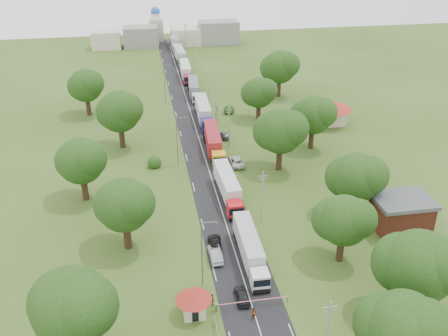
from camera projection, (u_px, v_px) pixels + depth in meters
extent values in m
plane|color=#344B19|center=(219.00, 203.00, 83.33)|extent=(260.00, 260.00, 0.00)
cube|color=black|center=(203.00, 152.00, 100.81)|extent=(8.00, 200.00, 0.04)
cylinder|color=slate|center=(216.00, 308.00, 60.53)|extent=(0.20, 0.20, 1.10)
cube|color=slate|center=(216.00, 305.00, 60.30)|extent=(0.35, 0.35, 0.25)
cylinder|color=red|center=(252.00, 301.00, 61.01)|extent=(9.00, 0.12, 0.12)
cylinder|color=slate|center=(288.00, 299.00, 61.93)|extent=(0.10, 0.10, 1.00)
cube|color=beige|center=(194.00, 307.00, 59.82)|extent=(2.60, 2.60, 2.40)
cone|color=maroon|center=(194.00, 296.00, 59.04)|extent=(4.40, 4.40, 1.10)
cube|color=black|center=(205.00, 304.00, 59.93)|extent=(0.02, 1.20, 0.90)
cube|color=black|center=(195.00, 316.00, 58.77)|extent=(0.80, 0.02, 1.90)
cylinder|color=slate|center=(217.00, 116.00, 112.75)|extent=(0.12, 0.12, 4.00)
cylinder|color=slate|center=(216.00, 112.00, 114.85)|extent=(0.12, 0.12, 4.00)
cube|color=navy|center=(217.00, 108.00, 113.06)|extent=(0.06, 3.00, 1.00)
cube|color=silver|center=(217.00, 108.00, 113.06)|extent=(0.07, 3.10, 0.06)
cylinder|color=gray|center=(327.00, 335.00, 51.49)|extent=(0.24, 0.24, 9.00)
cube|color=gray|center=(330.00, 307.00, 49.74)|extent=(1.60, 0.10, 0.10)
cube|color=gray|center=(330.00, 311.00, 49.97)|extent=(1.20, 0.10, 0.10)
cylinder|color=gray|center=(262.00, 198.00, 75.97)|extent=(0.24, 0.24, 9.00)
cube|color=gray|center=(263.00, 176.00, 74.22)|extent=(1.60, 0.10, 0.10)
cube|color=gray|center=(263.00, 179.00, 74.45)|extent=(1.20, 0.10, 0.10)
cylinder|color=gray|center=(229.00, 128.00, 100.45)|extent=(0.24, 0.24, 9.00)
cube|color=gray|center=(229.00, 110.00, 98.70)|extent=(1.60, 0.10, 0.10)
cube|color=gray|center=(229.00, 112.00, 98.93)|extent=(1.20, 0.10, 0.10)
cylinder|color=gray|center=(209.00, 85.00, 124.93)|extent=(0.24, 0.24, 9.00)
cube|color=gray|center=(209.00, 70.00, 123.18)|extent=(1.60, 0.10, 0.10)
cube|color=gray|center=(209.00, 72.00, 123.41)|extent=(1.20, 0.10, 0.10)
cylinder|color=gray|center=(195.00, 56.00, 149.41)|extent=(0.24, 0.24, 9.00)
cube|color=gray|center=(195.00, 43.00, 147.66)|extent=(1.60, 0.10, 0.10)
cube|color=gray|center=(195.00, 45.00, 147.89)|extent=(1.20, 0.10, 0.10)
cylinder|color=gray|center=(186.00, 35.00, 173.89)|extent=(0.24, 0.24, 9.00)
cube|color=gray|center=(185.00, 24.00, 172.14)|extent=(1.60, 0.10, 0.10)
cube|color=gray|center=(185.00, 26.00, 172.37)|extent=(1.20, 0.10, 0.10)
cylinder|color=slate|center=(202.00, 254.00, 62.70)|extent=(0.16, 0.16, 10.00)
cube|color=slate|center=(208.00, 222.00, 60.67)|extent=(1.80, 0.10, 0.10)
cube|color=slate|center=(215.00, 223.00, 60.86)|extent=(0.50, 0.22, 0.15)
cylinder|color=slate|center=(177.00, 141.00, 93.30)|extent=(0.16, 0.16, 10.00)
cube|color=slate|center=(181.00, 118.00, 91.27)|extent=(1.80, 0.10, 0.10)
cube|color=slate|center=(185.00, 118.00, 91.46)|extent=(0.50, 0.22, 0.15)
cylinder|color=slate|center=(165.00, 84.00, 123.90)|extent=(0.16, 0.16, 10.00)
cube|color=slate|center=(167.00, 65.00, 121.87)|extent=(1.80, 0.10, 0.10)
cube|color=slate|center=(170.00, 66.00, 122.06)|extent=(0.50, 0.22, 0.15)
sphere|color=#1C380F|center=(404.00, 329.00, 48.60)|extent=(7.70, 7.70, 7.70)
sphere|color=#1C380F|center=(424.00, 329.00, 47.47)|extent=(6.05, 6.05, 6.05)
sphere|color=#1C380F|center=(386.00, 324.00, 49.89)|extent=(6.60, 6.60, 6.60)
cylinder|color=#382616|center=(411.00, 303.00, 58.79)|extent=(1.12, 1.12, 4.55)
sphere|color=#1C380F|center=(419.00, 266.00, 56.22)|extent=(8.40, 8.40, 8.40)
sphere|color=#1C380F|center=(439.00, 265.00, 54.99)|extent=(6.60, 6.60, 6.60)
sphere|color=#1C380F|center=(402.00, 263.00, 57.63)|extent=(7.20, 7.20, 7.20)
cylinder|color=#382616|center=(340.00, 249.00, 68.84)|extent=(1.04, 1.04, 3.85)
sphere|color=#1C380F|center=(344.00, 220.00, 66.68)|extent=(7.00, 7.00, 7.00)
sphere|color=#1C380F|center=(357.00, 219.00, 65.65)|extent=(5.50, 5.50, 5.50)
sphere|color=#1C380F|center=(333.00, 219.00, 67.85)|extent=(6.00, 6.00, 6.00)
cylinder|color=#382616|center=(353.00, 206.00, 78.41)|extent=(1.08, 1.08, 4.20)
sphere|color=#1C380F|center=(357.00, 177.00, 76.05)|extent=(7.70, 7.70, 7.70)
sphere|color=#1C380F|center=(369.00, 175.00, 74.92)|extent=(6.05, 6.05, 6.05)
sphere|color=#1C380F|center=(346.00, 177.00, 77.34)|extent=(6.60, 6.60, 6.60)
cylinder|color=#382616|center=(279.00, 158.00, 93.00)|extent=(1.12, 1.12, 4.55)
sphere|color=#1C380F|center=(281.00, 131.00, 90.43)|extent=(8.40, 8.40, 8.40)
sphere|color=#1C380F|center=(291.00, 128.00, 89.20)|extent=(6.60, 6.60, 6.60)
sphere|color=#1C380F|center=(272.00, 131.00, 91.84)|extent=(7.20, 7.20, 7.20)
cylinder|color=#382616|center=(311.00, 139.00, 101.45)|extent=(1.08, 1.08, 4.20)
sphere|color=#1C380F|center=(313.00, 115.00, 99.09)|extent=(7.70, 7.70, 7.70)
sphere|color=#1C380F|center=(322.00, 113.00, 97.95)|extent=(6.05, 6.05, 6.05)
sphere|color=#1C380F|center=(306.00, 116.00, 100.38)|extent=(6.60, 6.60, 6.60)
cylinder|color=#382616|center=(258.00, 112.00, 115.33)|extent=(1.04, 1.04, 3.85)
sphere|color=#1C380F|center=(259.00, 93.00, 113.17)|extent=(7.00, 7.00, 7.00)
sphere|color=#1C380F|center=(266.00, 91.00, 112.14)|extent=(5.50, 5.50, 5.50)
sphere|color=#1C380F|center=(253.00, 93.00, 114.34)|extent=(6.00, 6.00, 6.00)
cylinder|color=#382616|center=(279.00, 88.00, 129.65)|extent=(1.12, 1.12, 4.55)
sphere|color=#1C380F|center=(280.00, 67.00, 127.08)|extent=(8.40, 8.40, 8.40)
sphere|color=#1C380F|center=(287.00, 65.00, 125.84)|extent=(6.60, 6.60, 6.60)
sphere|color=#1C380F|center=(274.00, 68.00, 128.49)|extent=(7.20, 7.20, 7.20)
sphere|color=#1C380F|center=(72.00, 307.00, 50.44)|extent=(8.40, 8.40, 8.40)
sphere|color=#1C380F|center=(86.00, 306.00, 49.20)|extent=(6.60, 6.60, 6.60)
sphere|color=#1C380F|center=(63.00, 302.00, 51.84)|extent=(7.20, 7.20, 7.20)
cylinder|color=#382616|center=(127.00, 235.00, 71.33)|extent=(1.08, 1.08, 4.20)
sphere|color=#1C380F|center=(124.00, 205.00, 68.97)|extent=(7.70, 7.70, 7.70)
sphere|color=#1C380F|center=(134.00, 203.00, 67.84)|extent=(6.05, 6.05, 6.05)
sphere|color=#1C380F|center=(116.00, 204.00, 70.26)|extent=(6.60, 6.60, 6.60)
cylinder|color=#382616|center=(85.00, 188.00, 83.38)|extent=(1.08, 1.08, 4.20)
sphere|color=#1C380F|center=(81.00, 161.00, 81.02)|extent=(7.70, 7.70, 7.70)
sphere|color=#1C380F|center=(88.00, 159.00, 79.89)|extent=(6.05, 6.05, 6.05)
sphere|color=#1C380F|center=(75.00, 161.00, 82.31)|extent=(6.60, 6.60, 6.60)
cylinder|color=#382616|center=(122.00, 137.00, 101.70)|extent=(1.12, 1.12, 4.55)
sphere|color=#1C380F|center=(119.00, 112.00, 99.13)|extent=(8.40, 8.40, 8.40)
sphere|color=#1C380F|center=(127.00, 109.00, 97.89)|extent=(6.60, 6.60, 6.60)
sphere|color=#1C380F|center=(114.00, 112.00, 100.54)|extent=(7.20, 7.20, 7.20)
cylinder|color=#382616|center=(88.00, 106.00, 118.05)|extent=(1.08, 1.08, 4.20)
sphere|color=#1C380F|center=(86.00, 86.00, 115.69)|extent=(7.70, 7.70, 7.70)
sphere|color=#1C380F|center=(91.00, 83.00, 114.55)|extent=(6.05, 6.05, 6.05)
sphere|color=#1C380F|center=(81.00, 86.00, 116.97)|extent=(6.60, 6.60, 6.60)
cube|color=maroon|center=(401.00, 215.00, 75.74)|extent=(8.00, 6.00, 4.60)
cube|color=#47494F|center=(403.00, 200.00, 74.54)|extent=(8.60, 6.60, 0.60)
cube|color=beige|center=(328.00, 115.00, 113.21)|extent=(7.00, 5.00, 4.00)
cone|color=maroon|center=(329.00, 103.00, 111.87)|extent=(10.08, 10.08, 1.80)
cube|color=gray|center=(141.00, 37.00, 176.36)|extent=(12.00, 8.00, 7.00)
cube|color=beige|center=(186.00, 37.00, 179.03)|extent=(10.00, 8.00, 6.00)
cube|color=gray|center=(219.00, 32.00, 180.40)|extent=(14.00, 8.00, 8.00)
cube|color=beige|center=(106.00, 40.00, 174.76)|extent=(10.00, 8.00, 6.00)
cube|color=beige|center=(156.00, 30.00, 184.04)|extent=(5.00, 5.00, 8.00)
cylinder|color=silver|center=(156.00, 16.00, 181.74)|extent=(3.20, 3.20, 2.00)
sphere|color=#2659B2|center=(155.00, 12.00, 181.00)|extent=(3.40, 3.40, 3.40)
cube|color=silver|center=(260.00, 280.00, 63.77)|extent=(2.35, 2.35, 2.40)
cube|color=black|center=(262.00, 283.00, 62.59)|extent=(2.21, 0.06, 1.06)
cube|color=slate|center=(262.00, 291.00, 63.24)|extent=(2.12, 0.29, 0.34)
cube|color=slate|center=(248.00, 253.00, 70.00)|extent=(2.40, 11.08, 0.29)
cube|color=#B3B3B8|center=(248.00, 241.00, 69.45)|extent=(2.60, 11.38, 2.88)
cylinder|color=black|center=(261.00, 290.00, 63.47)|extent=(2.26, 0.96, 0.96)
cylinder|color=black|center=(258.00, 281.00, 64.99)|extent=(2.26, 0.96, 0.96)
cylinder|color=black|center=(243.00, 240.00, 73.05)|extent=(2.26, 0.96, 0.96)
cylinder|color=black|center=(241.00, 235.00, 74.31)|extent=(2.26, 0.96, 0.96)
cube|color=red|center=(235.00, 210.00, 78.53)|extent=(2.47, 2.47, 2.50)
cube|color=black|center=(237.00, 212.00, 77.31)|extent=(2.30, 0.09, 1.10)
cube|color=slate|center=(236.00, 219.00, 77.99)|extent=(2.21, 0.32, 0.35)
cube|color=slate|center=(227.00, 192.00, 85.02)|extent=(2.64, 11.56, 0.30)
cube|color=silver|center=(227.00, 182.00, 84.45)|extent=(2.85, 11.86, 3.00)
cylinder|color=black|center=(236.00, 218.00, 78.23)|extent=(2.35, 1.00, 1.00)
cylinder|color=black|center=(234.00, 212.00, 79.80)|extent=(2.35, 1.00, 1.00)
cylinder|color=black|center=(224.00, 183.00, 88.19)|extent=(2.35, 1.00, 1.00)
cylinder|color=black|center=(222.00, 179.00, 89.50)|extent=(2.35, 1.00, 1.00)
cube|color=gold|center=(219.00, 159.00, 94.18)|extent=(2.70, 2.70, 2.64)
cube|color=black|center=(220.00, 160.00, 92.89)|extent=(2.43, 0.18, 1.16)
cube|color=slate|center=(220.00, 167.00, 93.61)|extent=(2.34, 0.40, 0.37)
cube|color=slate|center=(213.00, 147.00, 101.04)|extent=(3.23, 12.29, 0.32)
cube|color=maroon|center=(213.00, 138.00, 100.44)|extent=(3.46, 12.62, 3.17)
cylinder|color=black|center=(220.00, 167.00, 93.86)|extent=(2.48, 1.06, 1.06)
cylinder|color=black|center=(218.00, 162.00, 95.52)|extent=(2.48, 1.06, 1.06)
cylinder|color=black|center=(210.00, 141.00, 104.39)|extent=(2.48, 1.06, 1.06)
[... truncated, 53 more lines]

